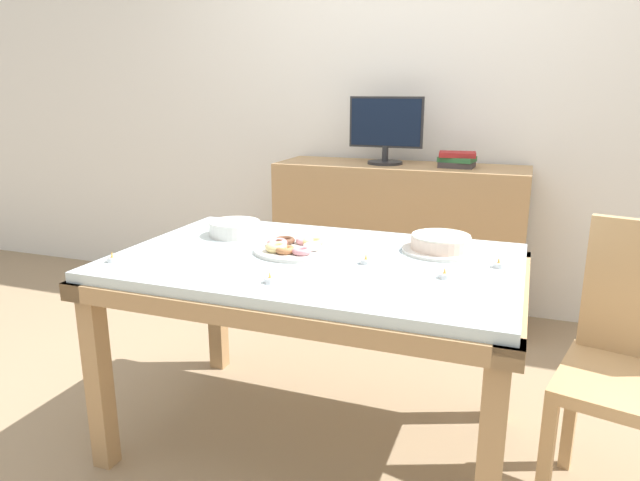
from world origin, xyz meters
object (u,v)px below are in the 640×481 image
(plate_stack, at_px, (235,228))
(tealight_near_cakes, at_px, (498,265))
(chair, at_px, (640,361))
(cake_chocolate_round, at_px, (441,244))
(tealight_left_edge, at_px, (366,261))
(book_stack, at_px, (457,160))
(tealight_near_front, at_px, (112,259))
(tealight_centre, at_px, (270,280))
(pastry_platter, at_px, (295,248))
(computer_monitor, at_px, (386,131))
(tealight_right_edge, at_px, (444,275))

(plate_stack, distance_m, tealight_near_cakes, 1.06)
(chair, bearing_deg, cake_chocolate_round, 161.06)
(tealight_near_cakes, relative_size, tealight_left_edge, 1.00)
(plate_stack, bearing_deg, book_stack, 58.08)
(book_stack, height_order, tealight_near_front, book_stack)
(tealight_near_cakes, height_order, tealight_near_front, same)
(cake_chocolate_round, relative_size, tealight_near_front, 7.10)
(tealight_left_edge, bearing_deg, plate_stack, 162.47)
(tealight_centre, bearing_deg, plate_stack, 128.48)
(pastry_platter, xyz_separation_m, tealight_near_front, (-0.55, -0.34, -0.00))
(cake_chocolate_round, bearing_deg, plate_stack, -176.81)
(chair, relative_size, computer_monitor, 2.22)
(pastry_platter, distance_m, tealight_near_front, 0.65)
(book_stack, relative_size, tealight_right_edge, 5.28)
(chair, xyz_separation_m, tealight_near_cakes, (-0.44, 0.10, 0.23))
(computer_monitor, bearing_deg, chair, -49.69)
(tealight_near_front, bearing_deg, computer_monitor, 71.59)
(chair, xyz_separation_m, tealight_centre, (-1.10, -0.31, 0.23))
(tealight_near_cakes, height_order, tealight_left_edge, same)
(chair, relative_size, tealight_near_front, 23.50)
(tealight_near_front, height_order, tealight_left_edge, same)
(chair, distance_m, computer_monitor, 1.88)
(cake_chocolate_round, bearing_deg, tealight_near_front, -153.47)
(computer_monitor, relative_size, tealight_right_edge, 10.60)
(cake_chocolate_round, bearing_deg, tealight_centre, -129.50)
(tealight_left_edge, bearing_deg, tealight_centre, -127.23)
(chair, xyz_separation_m, book_stack, (-0.75, 1.37, 0.43))
(plate_stack, xyz_separation_m, tealight_left_edge, (0.62, -0.20, -0.02))
(tealight_near_front, bearing_deg, pastry_platter, 32.05)
(pastry_platter, height_order, tealight_right_edge, pastry_platter)
(tealight_near_front, bearing_deg, tealight_right_edge, 11.31)
(tealight_right_edge, bearing_deg, cake_chocolate_round, 101.16)
(tealight_right_edge, bearing_deg, tealight_left_edge, 167.32)
(cake_chocolate_round, distance_m, tealight_near_front, 1.18)
(chair, bearing_deg, book_stack, 118.82)
(pastry_platter, distance_m, tealight_near_cakes, 0.73)
(chair, bearing_deg, pastry_platter, 177.98)
(plate_stack, relative_size, tealight_centre, 5.25)
(computer_monitor, relative_size, plate_stack, 2.02)
(computer_monitor, distance_m, tealight_centre, 1.72)
(tealight_near_cakes, bearing_deg, tealight_left_edge, -165.05)
(computer_monitor, height_order, tealight_near_front, computer_monitor)
(tealight_right_edge, bearing_deg, book_stack, 96.16)
(pastry_platter, bearing_deg, tealight_left_edge, -11.29)
(computer_monitor, bearing_deg, book_stack, 0.20)
(computer_monitor, distance_m, tealight_near_front, 1.79)
(tealight_near_front, distance_m, tealight_left_edge, 0.89)
(pastry_platter, xyz_separation_m, tealight_near_cakes, (0.72, 0.06, -0.00))
(chair, relative_size, tealight_near_cakes, 23.50)
(pastry_platter, bearing_deg, tealight_near_front, -147.95)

